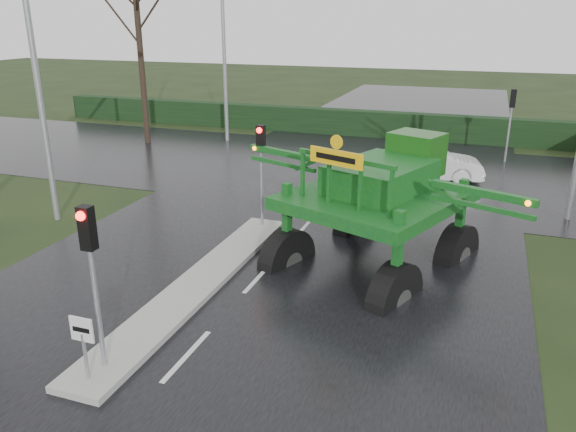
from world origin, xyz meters
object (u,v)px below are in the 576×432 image
(traffic_signal_far, at_px, (512,109))
(street_light_left_far, at_px, (229,31))
(keep_left_sign, at_px, (83,338))
(street_light_left_near, at_px, (39,42))
(traffic_signal_near, at_px, (90,254))
(white_sedan, at_px, (427,180))
(crop_sprayer, at_px, (292,182))
(traffic_signal_mid, at_px, (261,154))

(traffic_signal_far, height_order, street_light_left_far, street_light_left_far)
(keep_left_sign, relative_size, street_light_left_near, 0.14)
(street_light_left_far, bearing_deg, keep_left_sign, -72.22)
(traffic_signal_near, distance_m, street_light_left_far, 22.37)
(street_light_left_far, xyz_separation_m, white_sedan, (11.45, -4.56, -5.99))
(traffic_signal_far, relative_size, white_sedan, 0.77)
(crop_sprayer, bearing_deg, street_light_left_far, 142.04)
(traffic_signal_far, distance_m, street_light_left_near, 20.58)
(traffic_signal_far, distance_m, street_light_left_far, 15.08)
(traffic_signal_mid, relative_size, white_sedan, 0.77)
(street_light_left_near, height_order, white_sedan, street_light_left_near)
(traffic_signal_mid, height_order, crop_sprayer, crop_sprayer)
(traffic_signal_far, height_order, crop_sprayer, crop_sprayer)
(traffic_signal_near, height_order, crop_sprayer, crop_sprayer)
(keep_left_sign, distance_m, white_sedan, 17.57)
(traffic_signal_mid, bearing_deg, crop_sprayer, -48.63)
(white_sedan, bearing_deg, traffic_signal_far, -47.18)
(traffic_signal_far, xyz_separation_m, street_light_left_near, (-14.69, -14.01, 3.40))
(traffic_signal_far, height_order, street_light_left_near, street_light_left_near)
(traffic_signal_mid, height_order, street_light_left_near, street_light_left_near)
(traffic_signal_near, distance_m, crop_sprayer, 6.74)
(traffic_signal_far, bearing_deg, street_light_left_near, 43.63)
(keep_left_sign, distance_m, traffic_signal_near, 1.61)
(traffic_signal_far, distance_m, crop_sprayer, 15.72)
(traffic_signal_near, relative_size, street_light_left_far, 0.35)
(keep_left_sign, bearing_deg, street_light_left_near, 132.59)
(traffic_signal_mid, bearing_deg, street_light_left_far, 118.86)
(street_light_left_near, bearing_deg, white_sedan, 39.50)
(keep_left_sign, distance_m, traffic_signal_far, 22.93)
(keep_left_sign, bearing_deg, crop_sprayer, 75.90)
(traffic_signal_near, distance_m, traffic_signal_mid, 8.50)
(traffic_signal_near, relative_size, traffic_signal_mid, 1.00)
(traffic_signal_far, xyz_separation_m, crop_sprayer, (-6.04, -14.51, -0.22))
(traffic_signal_mid, xyz_separation_m, crop_sprayer, (1.76, -2.00, -0.22))
(traffic_signal_mid, bearing_deg, traffic_signal_near, -90.00)
(keep_left_sign, bearing_deg, traffic_signal_mid, 90.00)
(crop_sprayer, bearing_deg, white_sedan, 95.52)
(traffic_signal_near, height_order, traffic_signal_mid, same)
(traffic_signal_near, xyz_separation_m, street_light_left_far, (-6.89, 21.01, 3.40))
(traffic_signal_near, relative_size, traffic_signal_far, 1.00)
(keep_left_sign, relative_size, traffic_signal_mid, 0.38)
(traffic_signal_near, xyz_separation_m, street_light_left_near, (-6.89, 7.01, 3.40))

